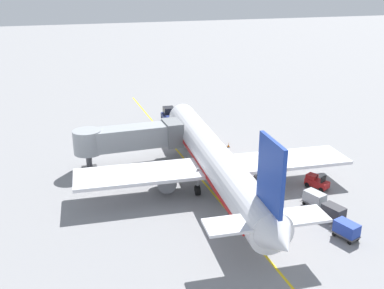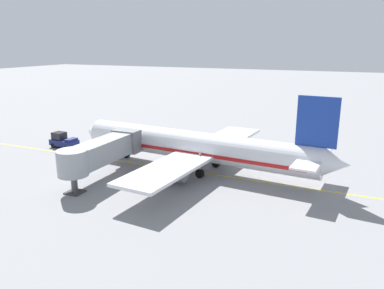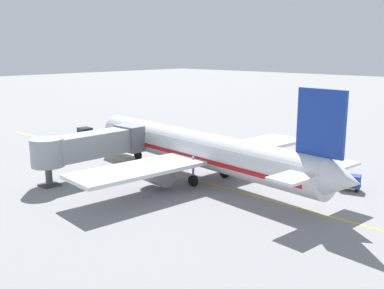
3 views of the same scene
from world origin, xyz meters
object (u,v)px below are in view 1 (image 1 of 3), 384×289
at_px(jet_bridge, 129,138).
at_px(baggage_cart_front, 315,198).
at_px(baggage_cart_second_in_train, 333,212).
at_px(safety_cone_nose_left, 223,148).
at_px(baggage_tug_lead, 316,182).
at_px(parked_airliner, 214,159).
at_px(baggage_cart_third_in_train, 347,229).
at_px(ground_crew_loader, 269,165).
at_px(ground_crew_wing_walker, 278,185).
at_px(safety_cone_nose_right, 229,145).
at_px(pushback_tractor, 170,116).

height_order(jet_bridge, baggage_cart_front, jet_bridge).
xyz_separation_m(baggage_cart_second_in_train, safety_cone_nose_left, (-2.78, 20.50, -0.66)).
xyz_separation_m(baggage_tug_lead, safety_cone_nose_left, (-5.33, 13.88, -0.42)).
xyz_separation_m(parked_airliner, baggage_cart_front, (7.90, -7.69, -2.24)).
relative_size(baggage_cart_second_in_train, baggage_cart_third_in_train, 1.00).
height_order(jet_bridge, baggage_cart_third_in_train, jet_bridge).
relative_size(baggage_tug_lead, safety_cone_nose_left, 4.70).
distance_m(baggage_tug_lead, safety_cone_nose_left, 14.87).
height_order(baggage_cart_second_in_train, ground_crew_loader, ground_crew_loader).
xyz_separation_m(baggage_cart_third_in_train, ground_crew_wing_walker, (-1.41, 9.79, 0.00)).
relative_size(parked_airliner, jet_bridge, 2.83).
relative_size(baggage_tug_lead, safety_cone_nose_right, 4.70).
bearing_deg(baggage_tug_lead, safety_cone_nose_right, 105.82).
relative_size(jet_bridge, baggage_cart_second_in_train, 4.44).
bearing_deg(safety_cone_nose_left, baggage_cart_third_in_train, -84.99).
distance_m(parked_airliner, ground_crew_wing_walker, 7.34).
bearing_deg(baggage_tug_lead, baggage_cart_front, -126.05).
relative_size(baggage_tug_lead, ground_crew_wing_walker, 1.64).
distance_m(jet_bridge, baggage_tug_lead, 22.63).
xyz_separation_m(ground_crew_wing_walker, ground_crew_loader, (1.69, 5.19, 0.00)).
height_order(parked_airliner, pushback_tractor, parked_airliner).
bearing_deg(pushback_tractor, safety_cone_nose_left, -75.89).
height_order(jet_bridge, safety_cone_nose_right, jet_bridge).
height_order(parked_airliner, baggage_cart_second_in_train, parked_airliner).
bearing_deg(ground_crew_loader, baggage_cart_third_in_train, -91.05).
distance_m(baggage_cart_front, safety_cone_nose_right, 18.45).
xyz_separation_m(baggage_cart_front, baggage_cart_second_in_train, (0.07, -3.02, 0.00)).
xyz_separation_m(pushback_tractor, safety_cone_nose_right, (4.64, -13.02, -0.81)).
bearing_deg(baggage_cart_second_in_train, pushback_tractor, 100.34).
distance_m(baggage_cart_second_in_train, ground_crew_wing_walker, 7.17).
xyz_separation_m(baggage_cart_front, safety_cone_nose_left, (-2.71, 17.48, -0.66)).
xyz_separation_m(baggage_cart_front, baggage_cart_third_in_train, (-0.65, -5.97, 0.00)).
relative_size(baggage_cart_front, safety_cone_nose_left, 5.04).
bearing_deg(baggage_cart_front, jet_bridge, 132.47).
xyz_separation_m(pushback_tractor, ground_crew_wing_walker, (4.14, -27.57, -0.15)).
relative_size(ground_crew_wing_walker, safety_cone_nose_right, 2.86).
bearing_deg(baggage_cart_front, parked_airliner, 135.76).
height_order(jet_bridge, pushback_tractor, jet_bridge).
bearing_deg(ground_crew_wing_walker, baggage_cart_second_in_train, -72.64).
bearing_deg(ground_crew_wing_walker, parked_airliner, 146.43).
height_order(ground_crew_wing_walker, safety_cone_nose_left, ground_crew_wing_walker).
distance_m(ground_crew_wing_walker, ground_crew_loader, 5.46).
bearing_deg(safety_cone_nose_left, parked_airliner, -117.91).
height_order(baggage_tug_lead, ground_crew_wing_walker, ground_crew_wing_walker).
bearing_deg(safety_cone_nose_right, parked_airliner, -120.66).
bearing_deg(jet_bridge, ground_crew_wing_walker, -44.30).
bearing_deg(baggage_tug_lead, ground_crew_wing_walker, 177.30).
height_order(parked_airliner, safety_cone_nose_left, parked_airliner).
xyz_separation_m(pushback_tractor, safety_cone_nose_left, (3.50, -13.91, -0.81)).
distance_m(jet_bridge, safety_cone_nose_left, 13.16).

